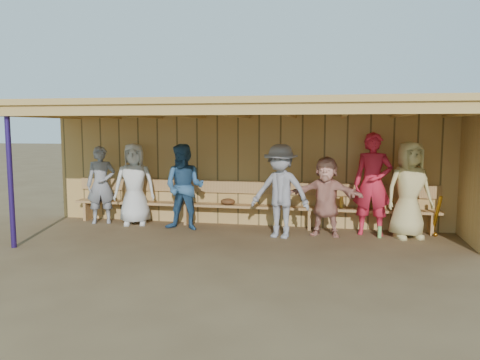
{
  "coord_description": "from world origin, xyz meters",
  "views": [
    {
      "loc": [
        1.74,
        -8.31,
        2.05
      ],
      "look_at": [
        0.0,
        0.35,
        1.05
      ],
      "focal_mm": 35.0,
      "sensor_mm": 36.0,
      "label": 1
    }
  ],
  "objects_px": {
    "player_b": "(134,184)",
    "player_g": "(373,184)",
    "player_c": "(184,187)",
    "player_h": "(409,190)",
    "player_f": "(326,196)",
    "player_e": "(280,191)",
    "player_a": "(101,185)",
    "bench": "(247,201)"
  },
  "relations": [
    {
      "from": "player_b",
      "to": "player_g",
      "type": "bearing_deg",
      "value": -16.99
    },
    {
      "from": "player_c",
      "to": "player_h",
      "type": "distance_m",
      "value": 4.29
    },
    {
      "from": "player_f",
      "to": "player_g",
      "type": "xyz_separation_m",
      "value": [
        0.86,
        0.25,
        0.22
      ]
    },
    {
      "from": "player_g",
      "to": "player_h",
      "type": "height_order",
      "value": "player_g"
    },
    {
      "from": "player_e",
      "to": "player_h",
      "type": "distance_m",
      "value": 2.37
    },
    {
      "from": "player_c",
      "to": "player_e",
      "type": "bearing_deg",
      "value": -5.95
    },
    {
      "from": "player_a",
      "to": "player_h",
      "type": "bearing_deg",
      "value": -21.55
    },
    {
      "from": "player_b",
      "to": "player_c",
      "type": "bearing_deg",
      "value": -30.12
    },
    {
      "from": "player_e",
      "to": "player_g",
      "type": "relative_size",
      "value": 0.89
    },
    {
      "from": "player_a",
      "to": "player_e",
      "type": "distance_m",
      "value": 3.94
    },
    {
      "from": "player_b",
      "to": "player_c",
      "type": "height_order",
      "value": "player_b"
    },
    {
      "from": "player_h",
      "to": "bench",
      "type": "relative_size",
      "value": 0.24
    },
    {
      "from": "player_h",
      "to": "bench",
      "type": "distance_m",
      "value": 3.17
    },
    {
      "from": "player_b",
      "to": "player_h",
      "type": "relative_size",
      "value": 0.96
    },
    {
      "from": "player_c",
      "to": "player_e",
      "type": "height_order",
      "value": "player_e"
    },
    {
      "from": "player_b",
      "to": "player_g",
      "type": "height_order",
      "value": "player_g"
    },
    {
      "from": "player_h",
      "to": "player_b",
      "type": "bearing_deg",
      "value": 158.86
    },
    {
      "from": "player_b",
      "to": "player_a",
      "type": "bearing_deg",
      "value": 163.06
    },
    {
      "from": "player_a",
      "to": "player_g",
      "type": "bearing_deg",
      "value": -20.29
    },
    {
      "from": "player_e",
      "to": "bench",
      "type": "distance_m",
      "value": 1.22
    },
    {
      "from": "player_b",
      "to": "bench",
      "type": "bearing_deg",
      "value": -9.56
    },
    {
      "from": "player_f",
      "to": "player_b",
      "type": "bearing_deg",
      "value": -175.77
    },
    {
      "from": "player_c",
      "to": "player_f",
      "type": "bearing_deg",
      "value": 2.94
    },
    {
      "from": "player_b",
      "to": "player_g",
      "type": "relative_size",
      "value": 0.88
    },
    {
      "from": "player_c",
      "to": "player_e",
      "type": "relative_size",
      "value": 0.99
    },
    {
      "from": "player_c",
      "to": "player_g",
      "type": "relative_size",
      "value": 0.88
    },
    {
      "from": "player_a",
      "to": "player_e",
      "type": "relative_size",
      "value": 0.95
    },
    {
      "from": "player_b",
      "to": "player_f",
      "type": "relative_size",
      "value": 1.15
    },
    {
      "from": "player_b",
      "to": "bench",
      "type": "xyz_separation_m",
      "value": [
        2.36,
        0.31,
        -0.34
      ]
    },
    {
      "from": "player_a",
      "to": "bench",
      "type": "xyz_separation_m",
      "value": [
        3.12,
        0.31,
        -0.3
      ]
    },
    {
      "from": "player_e",
      "to": "bench",
      "type": "xyz_separation_m",
      "value": [
        -0.78,
        0.87,
        -0.34
      ]
    },
    {
      "from": "player_g",
      "to": "bench",
      "type": "relative_size",
      "value": 0.26
    },
    {
      "from": "player_f",
      "to": "player_a",
      "type": "bearing_deg",
      "value": -175.18
    },
    {
      "from": "player_h",
      "to": "player_c",
      "type": "bearing_deg",
      "value": 162.18
    },
    {
      "from": "player_b",
      "to": "player_f",
      "type": "distance_m",
      "value": 3.98
    },
    {
      "from": "player_b",
      "to": "player_f",
      "type": "xyz_separation_m",
      "value": [
        3.97,
        -0.25,
        -0.11
      ]
    },
    {
      "from": "bench",
      "to": "player_a",
      "type": "bearing_deg",
      "value": -174.4
    },
    {
      "from": "player_a",
      "to": "player_f",
      "type": "bearing_deg",
      "value": -23.32
    },
    {
      "from": "player_a",
      "to": "player_h",
      "type": "height_order",
      "value": "player_h"
    },
    {
      "from": "player_b",
      "to": "player_e",
      "type": "bearing_deg",
      "value": -27.15
    },
    {
      "from": "bench",
      "to": "player_g",
      "type": "bearing_deg",
      "value": -7.14
    },
    {
      "from": "player_e",
      "to": "player_c",
      "type": "bearing_deg",
      "value": -175.16
    }
  ]
}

